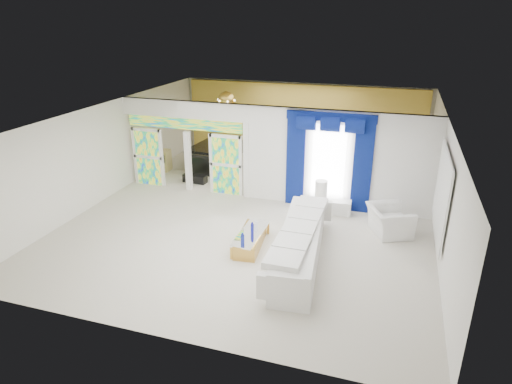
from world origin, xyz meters
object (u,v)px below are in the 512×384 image
(white_sofa, at_px, (300,245))
(armchair, at_px, (389,221))
(coffee_table, at_px, (251,239))
(console_table, at_px, (330,206))
(grand_piano, at_px, (212,157))

(white_sofa, distance_m, armchair, 2.90)
(coffee_table, xyz_separation_m, console_table, (1.62, 2.67, 0.02))
(coffee_table, distance_m, grand_piano, 6.38)
(console_table, relative_size, grand_piano, 0.68)
(white_sofa, distance_m, grand_piano, 7.40)
(console_table, height_order, armchair, armchair)
(console_table, bearing_deg, armchair, -26.44)
(grand_piano, bearing_deg, armchair, -24.09)
(armchair, bearing_deg, coffee_table, 93.88)
(grand_piano, bearing_deg, console_table, -24.75)
(armchair, relative_size, grand_piano, 0.64)
(white_sofa, height_order, grand_piano, grand_piano)
(coffee_table, xyz_separation_m, armchair, (3.34, 1.82, 0.19))
(white_sofa, xyz_separation_m, console_table, (0.27, 2.97, -0.19))
(white_sofa, height_order, armchair, white_sofa)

